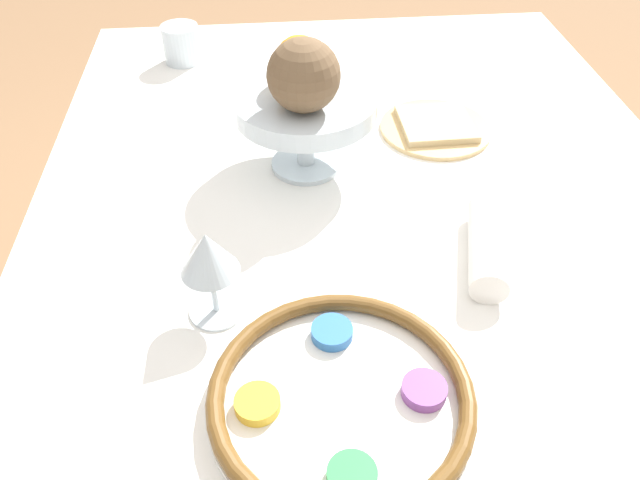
{
  "coord_description": "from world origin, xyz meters",
  "views": [
    {
      "loc": [
        -0.63,
        0.15,
        1.36
      ],
      "look_at": [
        -0.02,
        0.09,
        0.81
      ],
      "focal_mm": 35.0,
      "sensor_mm": 36.0,
      "label": 1
    }
  ],
  "objects_px": {
    "fruit_stand": "(305,110)",
    "coconut": "(304,75)",
    "napkin_roll": "(488,245)",
    "cup_near": "(181,44)",
    "seder_plate": "(341,398)",
    "wine_glass": "(208,258)",
    "bread_plate": "(436,127)",
    "orange_fruit": "(299,61)"
  },
  "relations": [
    {
      "from": "cup_near",
      "to": "seder_plate",
      "type": "bearing_deg",
      "value": -165.17
    },
    {
      "from": "wine_glass",
      "to": "cup_near",
      "type": "xyz_separation_m",
      "value": [
        0.71,
        0.09,
        -0.05
      ]
    },
    {
      "from": "fruit_stand",
      "to": "bread_plate",
      "type": "height_order",
      "value": "fruit_stand"
    },
    {
      "from": "fruit_stand",
      "to": "cup_near",
      "type": "height_order",
      "value": "fruit_stand"
    },
    {
      "from": "seder_plate",
      "to": "bread_plate",
      "type": "distance_m",
      "value": 0.59
    },
    {
      "from": "coconut",
      "to": "napkin_roll",
      "type": "relative_size",
      "value": 0.58
    },
    {
      "from": "wine_glass",
      "to": "bread_plate",
      "type": "bearing_deg",
      "value": -43.46
    },
    {
      "from": "fruit_stand",
      "to": "napkin_roll",
      "type": "bearing_deg",
      "value": -137.08
    },
    {
      "from": "bread_plate",
      "to": "coconut",
      "type": "bearing_deg",
      "value": 117.35
    },
    {
      "from": "orange_fruit",
      "to": "bread_plate",
      "type": "bearing_deg",
      "value": -78.62
    },
    {
      "from": "napkin_roll",
      "to": "cup_near",
      "type": "xyz_separation_m",
      "value": [
        0.64,
        0.45,
        0.01
      ]
    },
    {
      "from": "coconut",
      "to": "bread_plate",
      "type": "bearing_deg",
      "value": -62.65
    },
    {
      "from": "wine_glass",
      "to": "napkin_roll",
      "type": "distance_m",
      "value": 0.37
    },
    {
      "from": "wine_glass",
      "to": "orange_fruit",
      "type": "bearing_deg",
      "value": -20.92
    },
    {
      "from": "orange_fruit",
      "to": "cup_near",
      "type": "distance_m",
      "value": 0.44
    },
    {
      "from": "orange_fruit",
      "to": "bread_plate",
      "type": "height_order",
      "value": "orange_fruit"
    },
    {
      "from": "coconut",
      "to": "napkin_roll",
      "type": "distance_m",
      "value": 0.34
    },
    {
      "from": "wine_glass",
      "to": "cup_near",
      "type": "relative_size",
      "value": 1.69
    },
    {
      "from": "wine_glass",
      "to": "bread_plate",
      "type": "height_order",
      "value": "wine_glass"
    },
    {
      "from": "seder_plate",
      "to": "coconut",
      "type": "bearing_deg",
      "value": 0.84
    },
    {
      "from": "orange_fruit",
      "to": "napkin_roll",
      "type": "relative_size",
      "value": 0.42
    },
    {
      "from": "seder_plate",
      "to": "napkin_roll",
      "type": "relative_size",
      "value": 1.61
    },
    {
      "from": "seder_plate",
      "to": "bread_plate",
      "type": "bearing_deg",
      "value": -23.22
    },
    {
      "from": "coconut",
      "to": "cup_near",
      "type": "xyz_separation_m",
      "value": [
        0.44,
        0.22,
        -0.14
      ]
    },
    {
      "from": "fruit_stand",
      "to": "cup_near",
      "type": "xyz_separation_m",
      "value": [
        0.4,
        0.22,
        -0.06
      ]
    },
    {
      "from": "coconut",
      "to": "cup_near",
      "type": "bearing_deg",
      "value": 26.74
    },
    {
      "from": "bread_plate",
      "to": "orange_fruit",
      "type": "bearing_deg",
      "value": 101.38
    },
    {
      "from": "fruit_stand",
      "to": "seder_plate",
      "type": "bearing_deg",
      "value": -179.73
    },
    {
      "from": "wine_glass",
      "to": "fruit_stand",
      "type": "xyz_separation_m",
      "value": [
        0.3,
        -0.14,
        0.01
      ]
    },
    {
      "from": "seder_plate",
      "to": "fruit_stand",
      "type": "xyz_separation_m",
      "value": [
        0.46,
        0.0,
        0.09
      ]
    },
    {
      "from": "seder_plate",
      "to": "napkin_roll",
      "type": "bearing_deg",
      "value": -46.42
    },
    {
      "from": "fruit_stand",
      "to": "coconut",
      "type": "xyz_separation_m",
      "value": [
        -0.04,
        0.0,
        0.08
      ]
    },
    {
      "from": "wine_glass",
      "to": "napkin_roll",
      "type": "xyz_separation_m",
      "value": [
        0.06,
        -0.36,
        -0.07
      ]
    },
    {
      "from": "bread_plate",
      "to": "seder_plate",
      "type": "bearing_deg",
      "value": 156.78
    },
    {
      "from": "fruit_stand",
      "to": "bread_plate",
      "type": "bearing_deg",
      "value": -69.82
    },
    {
      "from": "wine_glass",
      "to": "orange_fruit",
      "type": "relative_size",
      "value": 1.69
    },
    {
      "from": "seder_plate",
      "to": "cup_near",
      "type": "distance_m",
      "value": 0.89
    },
    {
      "from": "bread_plate",
      "to": "napkin_roll",
      "type": "bearing_deg",
      "value": 178.47
    },
    {
      "from": "seder_plate",
      "to": "wine_glass",
      "type": "relative_size",
      "value": 2.26
    },
    {
      "from": "seder_plate",
      "to": "cup_near",
      "type": "xyz_separation_m",
      "value": [
        0.86,
        0.23,
        0.02
      ]
    },
    {
      "from": "coconut",
      "to": "napkin_roll",
      "type": "xyz_separation_m",
      "value": [
        -0.21,
        -0.23,
        -0.15
      ]
    },
    {
      "from": "coconut",
      "to": "orange_fruit",
      "type": "bearing_deg",
      "value": 0.66
    }
  ]
}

